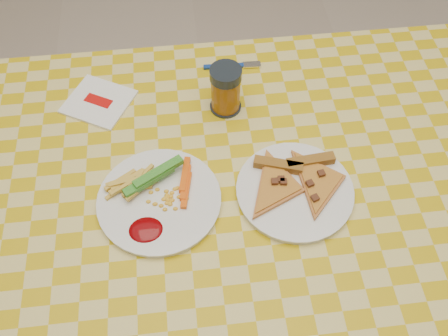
{
  "coord_description": "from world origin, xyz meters",
  "views": [
    {
      "loc": [
        -0.09,
        -0.55,
        1.62
      ],
      "look_at": [
        -0.02,
        0.03,
        0.78
      ],
      "focal_mm": 40.0,
      "sensor_mm": 36.0,
      "label": 1
    }
  ],
  "objects_px": {
    "plate_right": "(295,191)",
    "drink_glass": "(226,90)",
    "plate_left": "(159,201)",
    "table": "(235,204)"
  },
  "relations": [
    {
      "from": "plate_left",
      "to": "table",
      "type": "bearing_deg",
      "value": 8.12
    },
    {
      "from": "table",
      "to": "plate_left",
      "type": "relative_size",
      "value": 5.26
    },
    {
      "from": "plate_left",
      "to": "drink_glass",
      "type": "xyz_separation_m",
      "value": [
        0.16,
        0.24,
        0.05
      ]
    },
    {
      "from": "table",
      "to": "drink_glass",
      "type": "distance_m",
      "value": 0.25
    },
    {
      "from": "plate_left",
      "to": "plate_right",
      "type": "distance_m",
      "value": 0.27
    },
    {
      "from": "drink_glass",
      "to": "table",
      "type": "bearing_deg",
      "value": -91.33
    },
    {
      "from": "plate_right",
      "to": "drink_glass",
      "type": "relative_size",
      "value": 2.01
    },
    {
      "from": "table",
      "to": "plate_left",
      "type": "distance_m",
      "value": 0.18
    },
    {
      "from": "table",
      "to": "plate_right",
      "type": "relative_size",
      "value": 5.49
    },
    {
      "from": "plate_left",
      "to": "plate_right",
      "type": "xyz_separation_m",
      "value": [
        0.27,
        -0.01,
        0.0
      ]
    }
  ]
}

